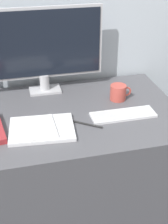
% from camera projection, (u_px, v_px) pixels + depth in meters
% --- Properties ---
extents(desk, '(1.17, 0.72, 0.73)m').
position_uv_depth(desk, '(66.00, 169.00, 1.74)').
color(desk, '#4C4C51').
rests_on(desk, ground_plane).
extents(monitor, '(0.65, 0.11, 0.46)m').
position_uv_depth(monitor, '(42.00, 47.00, 1.64)').
color(monitor, '#B7B7BC').
rests_on(monitor, desk).
extents(keyboard, '(0.32, 0.10, 0.01)m').
position_uv_depth(keyboard, '(123.00, 115.00, 1.53)').
color(keyboard, silver).
rests_on(keyboard, desk).
extents(laptop, '(0.31, 0.24, 0.02)m').
position_uv_depth(laptop, '(42.00, 129.00, 1.42)').
color(laptop, silver).
rests_on(laptop, desk).
extents(ereader, '(0.12, 0.20, 0.01)m').
position_uv_depth(ereader, '(42.00, 127.00, 1.40)').
color(ereader, white).
rests_on(ereader, laptop).
extents(coffee_mug, '(0.12, 0.09, 0.08)m').
position_uv_depth(coffee_mug, '(118.00, 92.00, 1.66)').
color(coffee_mug, '#B7473D').
rests_on(coffee_mug, desk).
extents(pen, '(0.13, 0.09, 0.01)m').
position_uv_depth(pen, '(87.00, 124.00, 1.46)').
color(pen, black).
rests_on(pen, desk).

